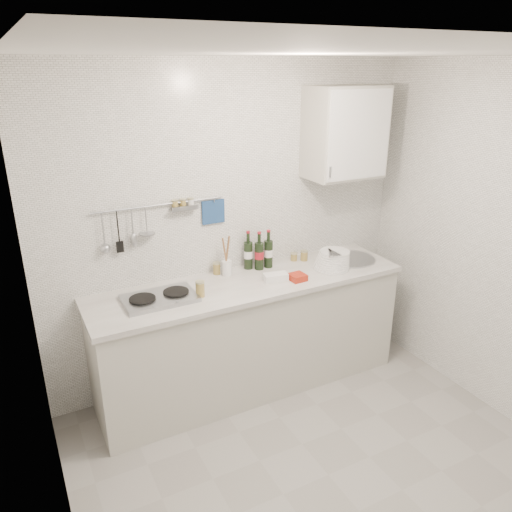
{
  "coord_description": "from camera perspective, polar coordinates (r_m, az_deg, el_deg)",
  "views": [
    {
      "loc": [
        -1.55,
        -1.97,
        2.46
      ],
      "look_at": [
        -0.05,
        0.9,
        1.2
      ],
      "focal_mm": 35.0,
      "sensor_mm": 36.0,
      "label": 1
    }
  ],
  "objects": [
    {
      "name": "floor",
      "position": [
        3.51,
        8.26,
        -23.51
      ],
      "size": [
        3.0,
        3.0,
        0.0
      ],
      "primitive_type": "plane",
      "color": "gray",
      "rests_on": "ground"
    },
    {
      "name": "ceiling",
      "position": [
        2.5,
        11.47,
        21.83
      ],
      "size": [
        3.0,
        3.0,
        0.0
      ],
      "primitive_type": "plane",
      "rotation": [
        3.14,
        0.0,
        0.0
      ],
      "color": "silver",
      "rests_on": "back_wall"
    },
    {
      "name": "back_wall",
      "position": [
        3.9,
        -2.75,
        3.16
      ],
      "size": [
        3.0,
        0.02,
        2.5
      ],
      "primitive_type": "cube",
      "color": "silver",
      "rests_on": "floor"
    },
    {
      "name": "wall_left",
      "position": [
        2.31,
        -22.61,
        -12.15
      ],
      "size": [
        0.02,
        2.8,
        2.5
      ],
      "primitive_type": "cube",
      "color": "silver",
      "rests_on": "floor"
    },
    {
      "name": "counter",
      "position": [
        3.99,
        -0.62,
        -9.24
      ],
      "size": [
        2.44,
        0.64,
        0.96
      ],
      "color": "#B3B0A5",
      "rests_on": "floor"
    },
    {
      "name": "wall_rail",
      "position": [
        3.62,
        -11.18,
        4.25
      ],
      "size": [
        0.98,
        0.09,
        0.34
      ],
      "color": "#93969B",
      "rests_on": "back_wall"
    },
    {
      "name": "wall_cabinet",
      "position": [
        4.05,
        10.16,
        13.72
      ],
      "size": [
        0.6,
        0.38,
        0.7
      ],
      "color": "#B3B0A5",
      "rests_on": "back_wall"
    },
    {
      "name": "plate_stack_hob",
      "position": [
        3.55,
        -9.67,
        -4.49
      ],
      "size": [
        0.25,
        0.25,
        0.02
      ],
      "rotation": [
        0.0,
        0.0,
        -0.19
      ],
      "color": "#5484BE",
      "rests_on": "counter"
    },
    {
      "name": "plate_stack_sink",
      "position": [
        4.04,
        8.78,
        -0.47
      ],
      "size": [
        0.32,
        0.3,
        0.14
      ],
      "rotation": [
        0.0,
        0.0,
        -0.27
      ],
      "color": "white",
      "rests_on": "counter"
    },
    {
      "name": "wine_bottles",
      "position": [
        3.94,
        0.3,
        0.7
      ],
      "size": [
        0.23,
        0.13,
        0.31
      ],
      "rotation": [
        0.0,
        0.0,
        -0.29
      ],
      "color": "black",
      "rests_on": "counter"
    },
    {
      "name": "butter_dish",
      "position": [
        3.77,
        2.25,
        -2.41
      ],
      "size": [
        0.19,
        0.12,
        0.05
      ],
      "primitive_type": "cube",
      "rotation": [
        0.0,
        0.0,
        -0.19
      ],
      "color": "white",
      "rests_on": "counter"
    },
    {
      "name": "strawberry_punnet",
      "position": [
        3.78,
        4.76,
        -2.43
      ],
      "size": [
        0.12,
        0.12,
        0.05
      ],
      "primitive_type": "cube",
      "rotation": [
        0.0,
        0.0,
        0.05
      ],
      "color": "red",
      "rests_on": "counter"
    },
    {
      "name": "utensil_crock",
      "position": [
        3.85,
        -3.37,
        -1.13
      ],
      "size": [
        0.08,
        0.08,
        0.32
      ],
      "rotation": [
        0.0,
        0.0,
        0.41
      ],
      "color": "white",
      "rests_on": "counter"
    },
    {
      "name": "jar_a",
      "position": [
        3.88,
        -4.51,
        -1.4
      ],
      "size": [
        0.06,
        0.06,
        0.1
      ],
      "rotation": [
        0.0,
        0.0,
        0.28
      ],
      "color": "olive",
      "rests_on": "counter"
    },
    {
      "name": "jar_b",
      "position": [
        4.15,
        4.36,
        -0.07
      ],
      "size": [
        0.06,
        0.06,
        0.07
      ],
      "rotation": [
        0.0,
        0.0,
        0.07
      ],
      "color": "olive",
      "rests_on": "counter"
    },
    {
      "name": "jar_c",
      "position": [
        4.16,
        5.52,
        0.06
      ],
      "size": [
        0.06,
        0.06,
        0.09
      ],
      "rotation": [
        0.0,
        0.0,
        -0.11
      ],
      "color": "olive",
      "rests_on": "counter"
    },
    {
      "name": "jar_d",
      "position": [
        3.52,
        -6.4,
        -3.75
      ],
      "size": [
        0.07,
        0.07,
        0.12
      ],
      "rotation": [
        0.0,
        0.0,
        0.29
      ],
      "color": "olive",
      "rests_on": "counter"
    }
  ]
}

